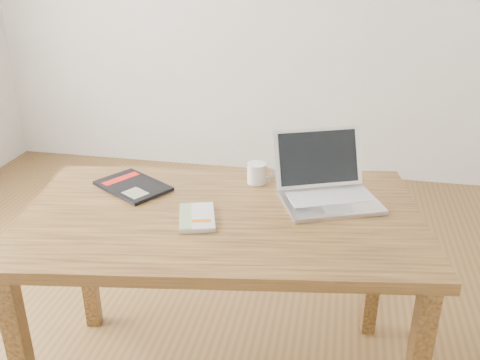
% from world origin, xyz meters
% --- Properties ---
extents(room, '(4.04, 4.04, 2.70)m').
position_xyz_m(room, '(-0.07, 0.00, 1.36)').
color(room, brown).
rests_on(room, ground).
extents(desk, '(1.45, 0.97, 0.75)m').
position_xyz_m(desk, '(0.17, -0.16, 0.66)').
color(desk, '#533719').
rests_on(desk, ground).
extents(white_guidebook, '(0.16, 0.21, 0.02)m').
position_xyz_m(white_guidebook, '(0.10, -0.22, 0.76)').
color(white_guidebook, silver).
rests_on(white_guidebook, desk).
extents(black_guidebook, '(0.32, 0.29, 0.01)m').
position_xyz_m(black_guidebook, '(-0.20, -0.03, 0.76)').
color(black_guidebook, black).
rests_on(black_guidebook, desk).
extents(laptop, '(0.42, 0.42, 0.22)m').
position_xyz_m(laptop, '(0.51, 0.03, 0.80)').
color(laptop, silver).
rests_on(laptop, desk).
extents(coffee_mug, '(0.10, 0.07, 0.08)m').
position_xyz_m(coffee_mug, '(0.25, 0.11, 0.79)').
color(coffee_mug, white).
rests_on(coffee_mug, desk).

